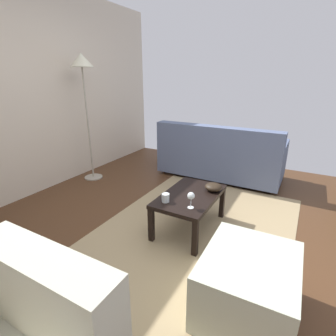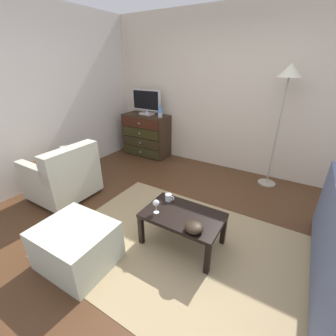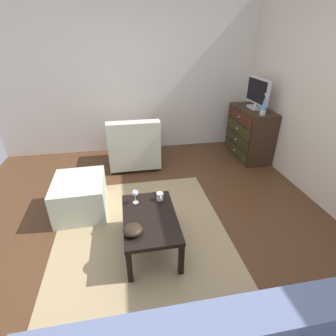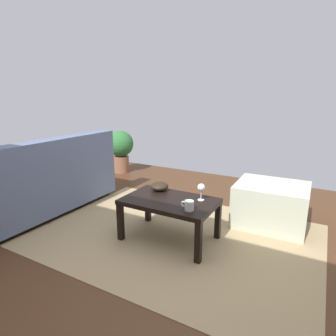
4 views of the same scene
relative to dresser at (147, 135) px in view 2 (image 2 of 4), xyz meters
name	(u,v)px [view 2 (image 2 of 4)]	position (x,y,z in m)	size (l,w,h in m)	color
ground_plane	(171,231)	(1.72, -1.89, -0.46)	(5.48, 4.88, 0.05)	#4D2F1B
wall_accent_rear	(236,94)	(1.72, 0.31, 0.92)	(5.48, 0.12, 2.71)	beige
wall_plain_left	(27,100)	(-0.77, -1.89, 0.92)	(0.12, 4.88, 2.71)	silver
area_rug	(177,246)	(1.92, -2.09, -0.43)	(2.60, 1.90, 0.01)	tan
dresser	(147,135)	(0.00, 0.00, 0.00)	(0.97, 0.49, 0.88)	#352417
tv	(146,102)	(0.01, 0.02, 0.70)	(0.65, 0.18, 0.50)	silver
lava_lamp	(160,110)	(0.38, -0.04, 0.58)	(0.09, 0.09, 0.33)	#B7B7BC
coffee_table	(183,218)	(1.94, -2.01, -0.10)	(0.84, 0.53, 0.40)	black
wine_glass	(156,203)	(1.68, -2.13, 0.07)	(0.07, 0.07, 0.16)	silver
mug	(169,197)	(1.68, -1.87, 0.00)	(0.11, 0.08, 0.08)	silver
bowl_decorative	(194,227)	(2.15, -2.19, 0.00)	(0.18, 0.18, 0.08)	black
armchair	(63,176)	(-0.02, -2.05, -0.09)	(0.80, 0.81, 0.83)	#332319
ottoman	(77,245)	(1.17, -2.79, -0.22)	(0.70, 0.60, 0.44)	beige
standing_lamp	(288,84)	(2.52, -0.05, 1.15)	(0.32, 0.32, 1.85)	#A59E8C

